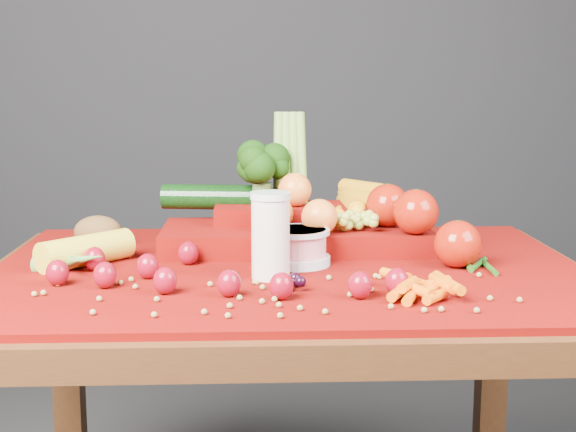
{
  "coord_description": "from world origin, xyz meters",
  "views": [
    {
      "loc": [
        -0.06,
        -1.4,
        1.09
      ],
      "look_at": [
        0.0,
        0.02,
        0.85
      ],
      "focal_mm": 50.0,
      "sensor_mm": 36.0,
      "label": 1
    }
  ],
  "objects_px": {
    "table": "(288,324)",
    "produce_mound": "(312,219)",
    "milk_glass": "(271,232)",
    "yogurt_bowl": "(297,246)"
  },
  "relations": [
    {
      "from": "table",
      "to": "produce_mound",
      "type": "height_order",
      "value": "produce_mound"
    },
    {
      "from": "milk_glass",
      "to": "yogurt_bowl",
      "type": "bearing_deg",
      "value": 62.63
    },
    {
      "from": "table",
      "to": "milk_glass",
      "type": "relative_size",
      "value": 7.53
    },
    {
      "from": "milk_glass",
      "to": "produce_mound",
      "type": "bearing_deg",
      "value": 69.92
    },
    {
      "from": "milk_glass",
      "to": "produce_mound",
      "type": "distance_m",
      "value": 0.25
    },
    {
      "from": "yogurt_bowl",
      "to": "produce_mound",
      "type": "height_order",
      "value": "produce_mound"
    },
    {
      "from": "table",
      "to": "produce_mound",
      "type": "bearing_deg",
      "value": 70.95
    },
    {
      "from": "table",
      "to": "yogurt_bowl",
      "type": "xyz_separation_m",
      "value": [
        0.02,
        0.01,
        0.14
      ]
    },
    {
      "from": "milk_glass",
      "to": "yogurt_bowl",
      "type": "distance_m",
      "value": 0.12
    },
    {
      "from": "milk_glass",
      "to": "yogurt_bowl",
      "type": "relative_size",
      "value": 1.22
    }
  ]
}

